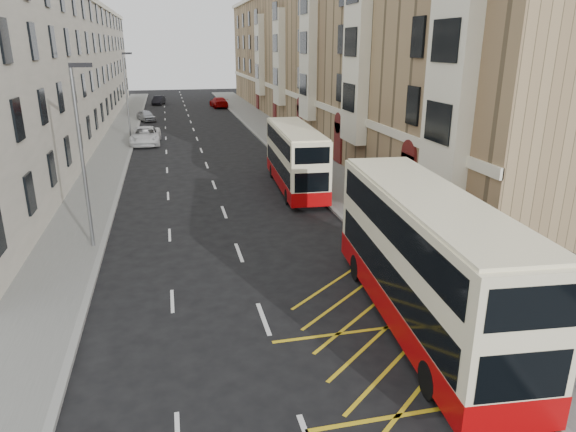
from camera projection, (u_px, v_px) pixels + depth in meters
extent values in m
plane|color=black|center=(291.00, 393.00, 13.73)|extent=(200.00, 200.00, 0.00)
cube|color=slate|center=(301.00, 154.00, 43.13)|extent=(4.00, 120.00, 0.15)
cube|color=slate|center=(107.00, 164.00, 39.79)|extent=(3.00, 120.00, 0.15)
cube|color=gray|center=(277.00, 155.00, 42.70)|extent=(0.25, 120.00, 0.15)
cube|color=gray|center=(127.00, 163.00, 40.11)|extent=(0.25, 120.00, 0.15)
cube|color=#A1865D|center=(327.00, 57.00, 56.59)|extent=(10.00, 79.00, 15.00)
cube|color=white|center=(283.00, 91.00, 56.62)|extent=(0.18, 79.00, 0.50)
cube|color=white|center=(451.00, 77.00, 22.66)|extent=(0.80, 3.20, 10.00)
cube|color=white|center=(356.00, 66.00, 33.74)|extent=(0.80, 3.20, 10.00)
cube|color=white|center=(308.00, 61.00, 44.82)|extent=(0.80, 3.20, 10.00)
cube|color=white|center=(279.00, 58.00, 55.90)|extent=(0.80, 3.20, 10.00)
cube|color=white|center=(260.00, 55.00, 66.98)|extent=(0.80, 3.20, 10.00)
cube|color=#5A1614|center=(407.00, 181.00, 28.26)|extent=(0.20, 1.60, 3.00)
cube|color=#5A1614|center=(338.00, 143.00, 39.34)|extent=(0.20, 1.60, 3.00)
cube|color=#5A1614|center=(300.00, 121.00, 50.42)|extent=(0.20, 1.60, 3.00)
cube|color=#5A1614|center=(275.00, 107.00, 61.50)|extent=(0.20, 1.60, 3.00)
cube|color=#5A1614|center=(258.00, 98.00, 72.58)|extent=(0.20, 1.60, 3.00)
cube|color=beige|center=(52.00, 69.00, 50.77)|extent=(9.00, 79.00, 13.00)
cube|color=black|center=(503.00, 284.00, 16.65)|extent=(0.08, 0.08, 2.60)
cube|color=black|center=(538.00, 281.00, 16.92)|extent=(0.08, 0.08, 2.60)
cube|color=black|center=(571.00, 268.00, 14.60)|extent=(1.65, 4.25, 0.10)
cube|color=black|center=(551.00, 324.00, 15.91)|extent=(0.35, 1.60, 0.06)
cylinder|color=red|center=(455.00, 302.00, 17.17)|extent=(0.06, 0.06, 1.00)
cylinder|color=red|center=(411.00, 264.00, 20.17)|extent=(0.06, 0.06, 1.00)
cylinder|color=red|center=(379.00, 236.00, 23.18)|extent=(0.06, 0.06, 1.00)
cube|color=red|center=(412.00, 253.00, 20.02)|extent=(0.05, 6.50, 0.06)
cube|color=red|center=(411.00, 263.00, 20.16)|extent=(0.05, 6.50, 0.06)
cylinder|color=slate|center=(82.00, 159.00, 22.11)|extent=(0.16, 0.16, 8.00)
cube|color=black|center=(80.00, 65.00, 20.96)|extent=(0.90, 0.18, 0.18)
cylinder|color=slate|center=(127.00, 95.00, 49.81)|extent=(0.16, 0.16, 8.00)
cube|color=black|center=(127.00, 53.00, 48.66)|extent=(0.90, 0.18, 0.18)
cube|color=#FCF2C5|center=(425.00, 258.00, 16.36)|extent=(3.55, 11.43, 4.04)
cube|color=#A40507|center=(421.00, 302.00, 16.86)|extent=(3.58, 11.46, 0.92)
cube|color=black|center=(424.00, 272.00, 16.52)|extent=(3.51, 10.54, 1.12)
cube|color=black|center=(428.00, 221.00, 15.97)|extent=(3.51, 10.54, 1.02)
cube|color=#FCF2C5|center=(431.00, 196.00, 15.71)|extent=(3.41, 10.97, 0.12)
cube|color=black|center=(373.00, 216.00, 21.76)|extent=(2.17, 0.28, 1.33)
cube|color=black|center=(375.00, 168.00, 21.10)|extent=(1.79, 0.24, 0.46)
cube|color=black|center=(523.00, 376.00, 11.24)|extent=(2.17, 0.28, 1.23)
cylinder|color=black|center=(357.00, 268.00, 20.18)|extent=(0.38, 1.04, 1.02)
cylinder|color=black|center=(413.00, 264.00, 20.49)|extent=(0.38, 1.04, 1.02)
cylinder|color=black|center=(430.00, 380.00, 13.43)|extent=(0.38, 1.04, 1.02)
cylinder|color=black|center=(512.00, 372.00, 13.73)|extent=(0.38, 1.04, 1.02)
cube|color=#FCF2C5|center=(295.00, 157.00, 32.40)|extent=(2.82, 10.04, 3.57)
cube|color=#A40507|center=(295.00, 178.00, 32.84)|extent=(2.85, 10.07, 0.81)
cube|color=black|center=(295.00, 164.00, 32.54)|extent=(2.81, 9.25, 0.99)
cube|color=black|center=(295.00, 140.00, 32.05)|extent=(2.81, 9.25, 0.90)
cube|color=#FCF2C5|center=(295.00, 128.00, 31.82)|extent=(2.71, 9.64, 0.11)
cube|color=black|center=(283.00, 148.00, 37.14)|extent=(1.92, 0.18, 1.17)
cube|color=black|center=(282.00, 123.00, 36.56)|extent=(1.58, 0.16, 0.41)
cube|color=black|center=(312.00, 183.00, 27.90)|extent=(1.92, 0.18, 1.08)
cylinder|color=black|center=(272.00, 171.00, 35.73)|extent=(0.30, 0.92, 0.90)
cylinder|color=black|center=(301.00, 170.00, 36.06)|extent=(0.30, 0.92, 0.90)
cylinder|color=black|center=(288.00, 197.00, 29.79)|extent=(0.30, 0.92, 0.90)
cylinder|color=black|center=(322.00, 195.00, 30.12)|extent=(0.30, 0.92, 0.90)
cylinder|color=black|center=(499.00, 339.00, 15.06)|extent=(0.57, 0.57, 0.99)
cylinder|color=black|center=(502.00, 323.00, 14.90)|extent=(0.64, 0.64, 0.09)
imported|color=black|center=(554.00, 319.00, 15.51)|extent=(0.66, 0.50, 1.61)
imported|color=black|center=(486.00, 283.00, 17.74)|extent=(0.93, 0.78, 1.72)
imported|color=black|center=(464.00, 299.00, 16.83)|extent=(0.98, 0.65, 1.54)
imported|color=silver|center=(145.00, 136.00, 47.68)|extent=(2.79, 5.79, 1.59)
imported|color=#B3B6BC|center=(146.00, 116.00, 62.15)|extent=(2.73, 4.12, 1.30)
imported|color=black|center=(159.00, 100.00, 79.25)|extent=(2.16, 4.22, 1.33)
imported|color=#A20101|center=(219.00, 102.00, 75.68)|extent=(2.55, 5.37, 1.51)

